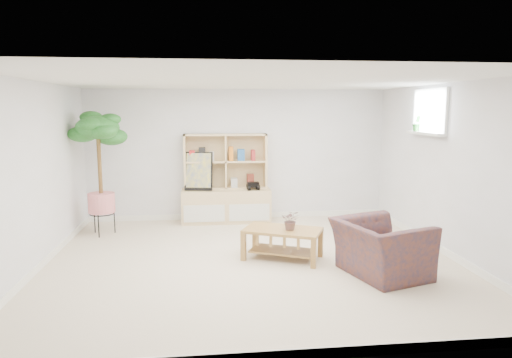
{
  "coord_description": "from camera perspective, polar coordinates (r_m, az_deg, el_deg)",
  "views": [
    {
      "loc": [
        -0.61,
        -5.91,
        2.04
      ],
      "look_at": [
        0.12,
        0.6,
        1.04
      ],
      "focal_mm": 32.0,
      "sensor_mm": 36.0,
      "label": 1
    }
  ],
  "objects": [
    {
      "name": "floor",
      "position": [
        6.28,
        -0.51,
        -10.24
      ],
      "size": [
        5.5,
        5.0,
        0.01
      ],
      "primitive_type": "cube",
      "color": "beige",
      "rests_on": "ground"
    },
    {
      "name": "ceiling",
      "position": [
        5.95,
        -0.54,
        12.19
      ],
      "size": [
        5.5,
        5.0,
        0.01
      ],
      "primitive_type": "cube",
      "color": "white",
      "rests_on": "walls"
    },
    {
      "name": "walls",
      "position": [
        6.0,
        -0.52,
        0.67
      ],
      "size": [
        5.51,
        5.01,
        2.4
      ],
      "color": "white",
      "rests_on": "floor"
    },
    {
      "name": "baseboard",
      "position": [
        6.26,
        -0.51,
        -9.8
      ],
      "size": [
        5.5,
        5.0,
        0.1
      ],
      "primitive_type": null,
      "color": "white",
      "rests_on": "floor"
    },
    {
      "name": "window",
      "position": [
        7.31,
        20.96,
        7.84
      ],
      "size": [
        0.1,
        0.98,
        0.68
      ],
      "primitive_type": null,
      "color": "silver",
      "rests_on": "walls"
    },
    {
      "name": "window_sill",
      "position": [
        7.3,
        20.4,
        5.35
      ],
      "size": [
        0.14,
        1.0,
        0.04
      ],
      "primitive_type": "cube",
      "color": "white",
      "rests_on": "walls"
    },
    {
      "name": "storage_unit",
      "position": [
        8.25,
        -3.78,
        0.06
      ],
      "size": [
        1.6,
        0.54,
        1.6
      ],
      "primitive_type": null,
      "color": "#E2B56B",
      "rests_on": "floor"
    },
    {
      "name": "poster",
      "position": [
        8.18,
        -7.19,
        0.96
      ],
      "size": [
        0.51,
        0.2,
        0.69
      ],
      "primitive_type": null,
      "rotation": [
        0.0,
        0.0,
        -0.18
      ],
      "color": "yellow",
      "rests_on": "storage_unit"
    },
    {
      "name": "toy_truck",
      "position": [
        8.2,
        -0.36,
        -0.82
      ],
      "size": [
        0.31,
        0.22,
        0.16
      ],
      "primitive_type": null,
      "rotation": [
        0.0,
        0.0,
        0.06
      ],
      "color": "black",
      "rests_on": "storage_unit"
    },
    {
      "name": "coffee_table",
      "position": [
        6.33,
        3.33,
        -8.08
      ],
      "size": [
        1.17,
        0.94,
        0.42
      ],
      "primitive_type": null,
      "rotation": [
        0.0,
        0.0,
        -0.43
      ],
      "color": "olive",
      "rests_on": "floor"
    },
    {
      "name": "table_plant",
      "position": [
        6.19,
        4.37,
        -5.15
      ],
      "size": [
        0.29,
        0.27,
        0.27
      ],
      "primitive_type": "imported",
      "rotation": [
        0.0,
        0.0,
        -0.24
      ],
      "color": "#245B21",
      "rests_on": "coffee_table"
    },
    {
      "name": "floor_tree",
      "position": [
        7.78,
        -18.91,
        0.63
      ],
      "size": [
        0.98,
        0.98,
        2.02
      ],
      "primitive_type": null,
      "rotation": [
        0.0,
        0.0,
        0.4
      ],
      "color": "#156412",
      "rests_on": "floor"
    },
    {
      "name": "armchair",
      "position": [
        5.88,
        15.35,
        -7.91
      ],
      "size": [
        1.18,
        1.27,
        0.78
      ],
      "primitive_type": "imported",
      "rotation": [
        0.0,
        0.0,
        1.87
      ],
      "color": "#1B2441",
      "rests_on": "floor"
    },
    {
      "name": "sill_plant",
      "position": [
        7.55,
        19.47,
        6.59
      ],
      "size": [
        0.16,
        0.14,
        0.25
      ],
      "primitive_type": "imported",
      "rotation": [
        0.0,
        0.0,
        -0.22
      ],
      "color": "#156412",
      "rests_on": "window_sill"
    }
  ]
}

